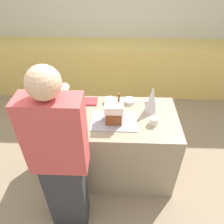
{
  "coord_description": "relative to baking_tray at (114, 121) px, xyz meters",
  "views": [
    {
      "loc": [
        0.09,
        -1.81,
        2.34
      ],
      "look_at": [
        0.02,
        0.0,
        0.94
      ],
      "focal_mm": 35.0,
      "sensor_mm": 36.0,
      "label": 1
    }
  ],
  "objects": [
    {
      "name": "ground_plane",
      "position": [
        -0.05,
        0.08,
        -0.88
      ],
      "size": [
        12.0,
        12.0,
        0.0
      ],
      "primitive_type": "plane",
      "color": "gray"
    },
    {
      "name": "wall_back",
      "position": [
        -0.05,
        2.37,
        0.42
      ],
      "size": [
        8.0,
        0.05,
        2.6
      ],
      "color": "beige",
      "rests_on": "ground_plane"
    },
    {
      "name": "back_cabinet_block",
      "position": [
        -0.05,
        2.05,
        -0.41
      ],
      "size": [
        6.0,
        0.6,
        0.94
      ],
      "color": "#DBBC60",
      "rests_on": "ground_plane"
    },
    {
      "name": "kitchen_island",
      "position": [
        -0.05,
        0.08,
        -0.44
      ],
      "size": [
        1.46,
        0.77,
        0.88
      ],
      "color": "gray",
      "rests_on": "ground_plane"
    },
    {
      "name": "baking_tray",
      "position": [
        0.0,
        0.0,
        0.0
      ],
      "size": [
        0.48,
        0.33,
        0.01
      ],
      "color": "#9E9EA8",
      "rests_on": "kitchen_island"
    },
    {
      "name": "gingerbread_house",
      "position": [
        0.0,
        0.0,
        0.12
      ],
      "size": [
        0.18,
        0.18,
        0.32
      ],
      "color": "brown",
      "rests_on": "baking_tray"
    },
    {
      "name": "decorative_tree",
      "position": [
        0.4,
        0.2,
        0.15
      ],
      "size": [
        0.14,
        0.14,
        0.31
      ],
      "color": "silver",
      "rests_on": "kitchen_island"
    },
    {
      "name": "candy_bowl_near_tray_left",
      "position": [
        -0.62,
        0.23,
        0.03
      ],
      "size": [
        0.11,
        0.11,
        0.05
      ],
      "color": "white",
      "rests_on": "kitchen_island"
    },
    {
      "name": "candy_bowl_far_left",
      "position": [
        -0.06,
        0.34,
        0.03
      ],
      "size": [
        0.11,
        0.11,
        0.05
      ],
      "color": "white",
      "rests_on": "kitchen_island"
    },
    {
      "name": "candy_bowl_front_corner",
      "position": [
        0.43,
        0.35,
        0.02
      ],
      "size": [
        0.13,
        0.13,
        0.04
      ],
      "color": "white",
      "rests_on": "kitchen_island"
    },
    {
      "name": "candy_bowl_far_right",
      "position": [
        -0.38,
        0.08,
        0.02
      ],
      "size": [
        0.1,
        0.1,
        0.04
      ],
      "color": "white",
      "rests_on": "kitchen_island"
    },
    {
      "name": "candy_bowl_beside_tree",
      "position": [
        0.17,
        0.35,
        0.02
      ],
      "size": [
        0.13,
        0.13,
        0.04
      ],
      "color": "silver",
      "rests_on": "kitchen_island"
    },
    {
      "name": "cookbook",
      "position": [
        -0.31,
        0.34,
        0.01
      ],
      "size": [
        0.21,
        0.15,
        0.02
      ],
      "color": "#B23338",
      "rests_on": "kitchen_island"
    },
    {
      "name": "mug",
      "position": [
        0.4,
        -0.03,
        0.03
      ],
      "size": [
        0.09,
        0.09,
        0.08
      ],
      "color": "white",
      "rests_on": "kitchen_island"
    },
    {
      "name": "person",
      "position": [
        -0.43,
        -0.56,
        0.03
      ],
      "size": [
        0.46,
        0.58,
        1.77
      ],
      "color": "#333338",
      "rests_on": "ground_plane"
    }
  ]
}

